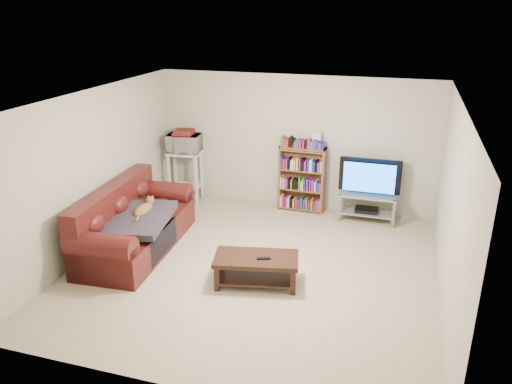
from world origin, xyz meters
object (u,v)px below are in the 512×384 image
(coffee_table, at_px, (256,265))
(bookshelf, at_px, (302,178))
(sofa, at_px, (132,228))
(tv_stand, at_px, (367,202))

(coffee_table, bearing_deg, bookshelf, 77.53)
(sofa, xyz_separation_m, coffee_table, (2.12, -0.45, -0.06))
(tv_stand, relative_size, bookshelf, 0.82)
(coffee_table, relative_size, bookshelf, 1.01)
(sofa, relative_size, coffee_table, 1.98)
(sofa, height_order, coffee_table, sofa)
(sofa, bearing_deg, coffee_table, -15.60)
(bookshelf, bearing_deg, tv_stand, -4.42)
(coffee_table, bearing_deg, sofa, 156.33)
(tv_stand, bearing_deg, sofa, -147.55)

